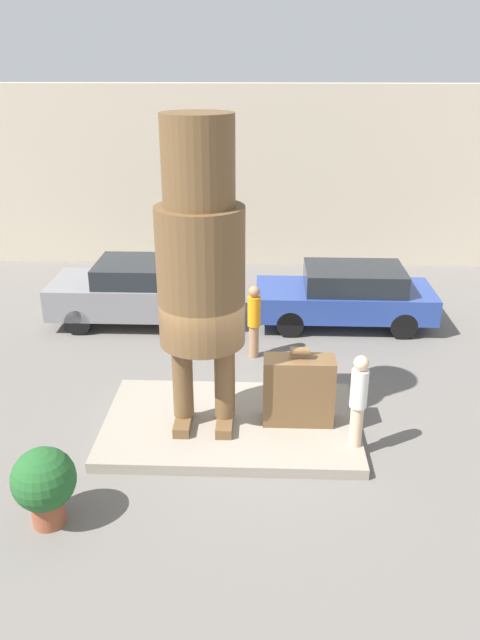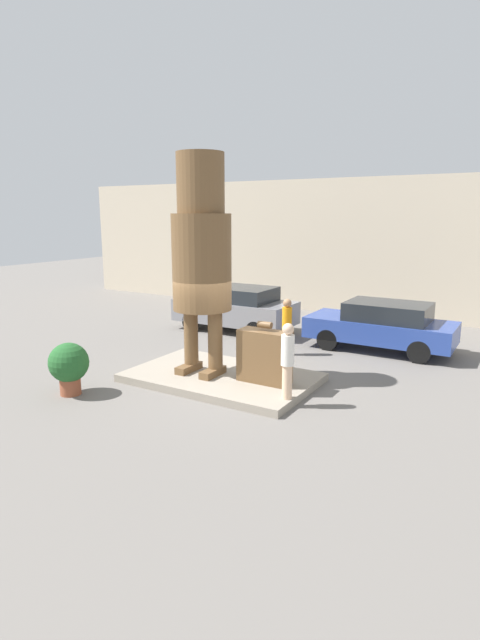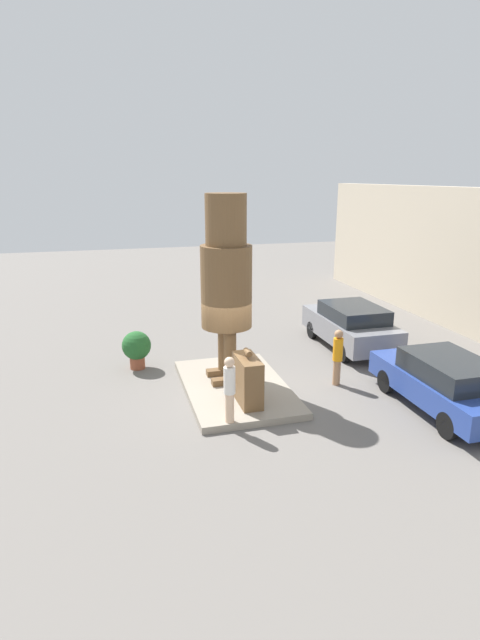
{
  "view_description": "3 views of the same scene",
  "coord_description": "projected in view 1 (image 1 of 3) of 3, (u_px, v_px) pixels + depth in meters",
  "views": [
    {
      "loc": [
        0.54,
        -9.56,
        6.18
      ],
      "look_at": [
        0.17,
        -0.09,
        2.17
      ],
      "focal_mm": 35.0,
      "sensor_mm": 36.0,
      "label": 1
    },
    {
      "loc": [
        6.43,
        -9.87,
        4.06
      ],
      "look_at": [
        0.67,
        -0.23,
        1.66
      ],
      "focal_mm": 28.0,
      "sensor_mm": 36.0,
      "label": 2
    },
    {
      "loc": [
        12.63,
        -3.3,
        5.87
      ],
      "look_at": [
        0.32,
        0.05,
        2.18
      ],
      "focal_mm": 28.0,
      "sensor_mm": 36.0,
      "label": 3
    }
  ],
  "objects": [
    {
      "name": "worker_hivis",
      "position": [
        254.0,
        319.0,
        13.57
      ],
      "size": [
        0.28,
        0.28,
        1.67
      ],
      "color": "#A87A56",
      "rests_on": "ground_plane"
    },
    {
      "name": "giant_suitcase",
      "position": [
        298.0,
        390.0,
        10.88
      ],
      "size": [
        1.23,
        0.52,
        1.45
      ],
      "color": "brown",
      "rests_on": "pedestal"
    },
    {
      "name": "tourist",
      "position": [
        358.0,
        398.0,
        10.09
      ],
      "size": [
        0.28,
        0.28,
        1.65
      ],
      "color": "beige",
      "rests_on": "pedestal"
    },
    {
      "name": "building_backdrop",
      "position": [
        247.0,
        177.0,
        19.36
      ],
      "size": [
        28.0,
        0.6,
        5.47
      ],
      "color": "beige",
      "rests_on": "ground_plane"
    },
    {
      "name": "planter_pot",
      "position": [
        44.0,
        482.0,
        8.69
      ],
      "size": [
        0.91,
        0.91,
        1.21
      ],
      "color": "brown",
      "rests_on": "ground_plane"
    },
    {
      "name": "parked_car_grey",
      "position": [
        139.0,
        290.0,
        15.47
      ],
      "size": [
        4.2,
        1.89,
        1.57
      ],
      "rotation": [
        0.0,
        0.0,
        3.14
      ],
      "color": "gray",
      "rests_on": "ground_plane"
    },
    {
      "name": "parked_car_blue",
      "position": [
        347.0,
        295.0,
        15.31
      ],
      "size": [
        4.32,
        1.8,
        1.48
      ],
      "rotation": [
        0.0,
        0.0,
        3.14
      ],
      "color": "#284293",
      "rests_on": "ground_plane"
    },
    {
      "name": "pedestal",
      "position": [
        231.0,
        424.0,
        11.19
      ],
      "size": [
        4.52,
        2.81,
        0.19
      ],
      "color": "gray",
      "rests_on": "ground_plane"
    },
    {
      "name": "ground_plane",
      "position": [
        231.0,
        429.0,
        11.23
      ],
      "size": [
        60.0,
        60.0,
        0.0
      ],
      "primitive_type": "plane",
      "color": "slate"
    },
    {
      "name": "statue_figure",
      "position": [
        201.0,
        257.0,
        9.85
      ],
      "size": [
        1.42,
        1.42,
        5.25
      ],
      "color": "brown",
      "rests_on": "pedestal"
    }
  ]
}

